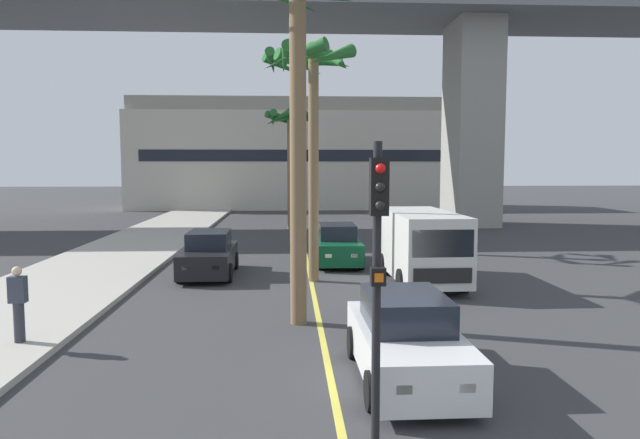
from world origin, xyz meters
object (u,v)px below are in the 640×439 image
object	(u,v)px
car_queue_front	(337,246)
palm_tree_near_median	(290,130)
pedestrian_near_crosswalk	(18,303)
palm_tree_farthest_median	(298,23)
car_queue_second	(209,255)
palm_tree_far_median	(314,89)
palm_tree_mid_median	(297,93)
car_queue_third	(406,341)
delivery_van	(421,244)
traffic_light_median_near	(378,253)

from	to	relation	value
car_queue_front	palm_tree_near_median	bearing A→B (deg)	98.02
pedestrian_near_crosswalk	palm_tree_farthest_median	bearing A→B (deg)	15.77
car_queue_front	car_queue_second	size ratio (longest dim) A/B	1.00
palm_tree_far_median	pedestrian_near_crosswalk	size ratio (longest dim) A/B	4.86
palm_tree_near_median	palm_tree_mid_median	xyz separation A→B (m)	(0.29, -8.27, 1.18)
car_queue_second	car_queue_third	size ratio (longest dim) A/B	1.00
delivery_van	palm_tree_far_median	bearing A→B (deg)	172.19
car_queue_second	traffic_light_median_near	xyz separation A→B (m)	(4.00, -12.88, 1.99)
car_queue_front	pedestrian_near_crosswalk	distance (m)	12.91
car_queue_third	palm_tree_mid_median	world-z (taller)	palm_tree_mid_median
car_queue_front	delivery_van	size ratio (longest dim) A/B	0.78
traffic_light_median_near	pedestrian_near_crosswalk	bearing A→B (deg)	145.63
car_queue_front	car_queue_second	xyz separation A→B (m)	(-4.75, -2.24, 0.00)
delivery_van	palm_tree_near_median	bearing A→B (deg)	104.21
delivery_van	palm_tree_farthest_median	size ratio (longest dim) A/B	0.60
traffic_light_median_near	palm_tree_farthest_median	distance (m)	7.88
pedestrian_near_crosswalk	palm_tree_near_median	bearing A→B (deg)	75.82
car_queue_second	palm_tree_mid_median	bearing A→B (deg)	64.11
car_queue_third	palm_tree_far_median	xyz separation A→B (m)	(-1.26, 9.11, 5.64)
car_queue_front	pedestrian_near_crosswalk	world-z (taller)	pedestrian_near_crosswalk
delivery_van	palm_tree_far_median	size ratio (longest dim) A/B	0.67
palm_tree_farthest_median	pedestrian_near_crosswalk	world-z (taller)	palm_tree_farthest_median
palm_tree_mid_median	car_queue_second	bearing A→B (deg)	-115.89
car_queue_third	palm_tree_far_median	distance (m)	10.79
car_queue_third	palm_tree_mid_median	xyz separation A→B (m)	(-1.68, 17.05, 6.50)
palm_tree_near_median	traffic_light_median_near	bearing A→B (deg)	-87.85
car_queue_front	palm_tree_far_median	world-z (taller)	palm_tree_far_median
car_queue_second	car_queue_third	distance (m)	11.47
delivery_van	car_queue_third	bearing A→B (deg)	-104.61
car_queue_third	delivery_van	size ratio (longest dim) A/B	0.78
car_queue_third	palm_tree_farthest_median	size ratio (longest dim) A/B	0.47
delivery_van	palm_tree_mid_median	world-z (taller)	palm_tree_mid_median
car_queue_second	palm_tree_far_median	bearing A→B (deg)	-18.75
car_queue_third	palm_tree_mid_median	distance (m)	18.32
car_queue_second	palm_tree_mid_median	xyz separation A→B (m)	(3.25, 6.69, 6.50)
palm_tree_near_median	palm_tree_far_median	distance (m)	16.23
car_queue_second	car_queue_front	bearing A→B (deg)	25.25
car_queue_third	traffic_light_median_near	xyz separation A→B (m)	(-0.93, -2.52, 1.99)
car_queue_second	traffic_light_median_near	distance (m)	13.63
palm_tree_farthest_median	pedestrian_near_crosswalk	distance (m)	8.78
car_queue_front	palm_tree_mid_median	xyz separation A→B (m)	(-1.50, 4.45, 6.50)
car_queue_front	car_queue_second	distance (m)	5.25
car_queue_second	palm_tree_mid_median	world-z (taller)	palm_tree_mid_median
car_queue_second	palm_tree_near_median	bearing A→B (deg)	78.83
palm_tree_farthest_median	car_queue_second	bearing A→B (deg)	115.34
car_queue_second	pedestrian_near_crosswalk	bearing A→B (deg)	-109.49
palm_tree_near_median	pedestrian_near_crosswalk	xyz separation A→B (m)	(-5.84, -23.13, -5.05)
palm_tree_mid_median	delivery_van	bearing A→B (deg)	-64.96
delivery_van	traffic_light_median_near	bearing A→B (deg)	-105.92
car_queue_second	palm_tree_near_median	xyz separation A→B (m)	(2.95, 14.96, 5.32)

